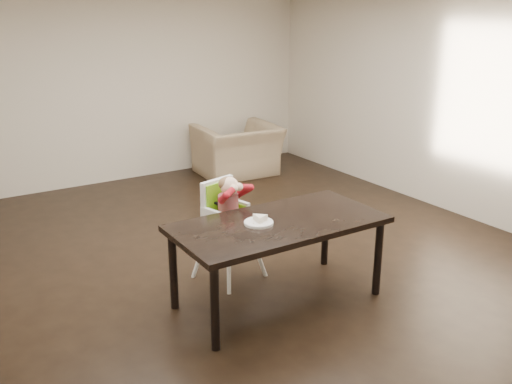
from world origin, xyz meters
The scene contains 6 objects.
ground centered at (0.00, 0.00, 0.00)m, with size 7.00×7.00×0.00m, color black.
room_walls centered at (0.00, 0.00, 1.86)m, with size 6.02×7.02×2.71m.
dining_table centered at (-0.15, -0.79, 0.67)m, with size 1.80×0.90×0.75m.
high_chair centered at (-0.28, -0.13, 0.71)m, with size 0.51×0.51×1.00m.
plate centered at (-0.32, -0.75, 0.77)m, with size 0.26×0.26×0.07m.
armchair centered at (1.56, 2.80, 0.51)m, with size 1.16×0.76×1.02m, color #9A8362.
Camera 1 is at (-2.70, -4.48, 2.49)m, focal length 40.00 mm.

